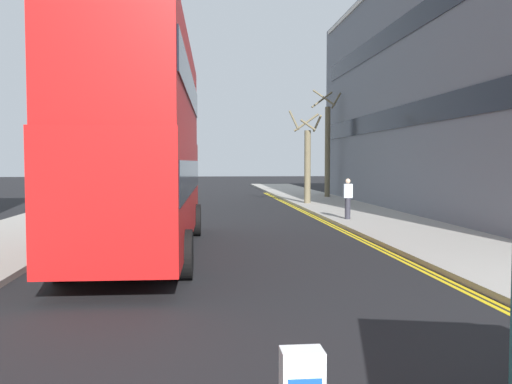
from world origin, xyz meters
name	(u,v)px	position (x,y,z in m)	size (l,w,h in m)	color
sidewalk_right	(430,237)	(6.50, 16.00, 0.07)	(4.00, 80.00, 0.14)	#9E9991
kerb_line_outer	(387,251)	(4.40, 14.00, 0.00)	(0.10, 56.00, 0.01)	yellow
kerb_line_inner	(381,251)	(4.24, 14.00, 0.00)	(0.10, 56.00, 0.01)	yellow
double_decker_bus_away	(144,139)	(-2.14, 14.28, 3.03)	(2.99, 10.86, 5.64)	red
pedestrian_far	(348,198)	(5.20, 20.95, 0.99)	(0.34, 0.22, 1.62)	#2D2D38
street_tree_near	(327,147)	(7.57, 34.65, 3.39)	(1.85, 2.10, 6.95)	#6B6047
street_tree_mid	(307,160)	(5.22, 29.48, 2.50)	(1.73, 1.73, 5.17)	#6B6047
townhouse_terrace_right	(493,90)	(13.50, 25.09, 5.92)	(10.08, 28.00, 11.83)	slate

